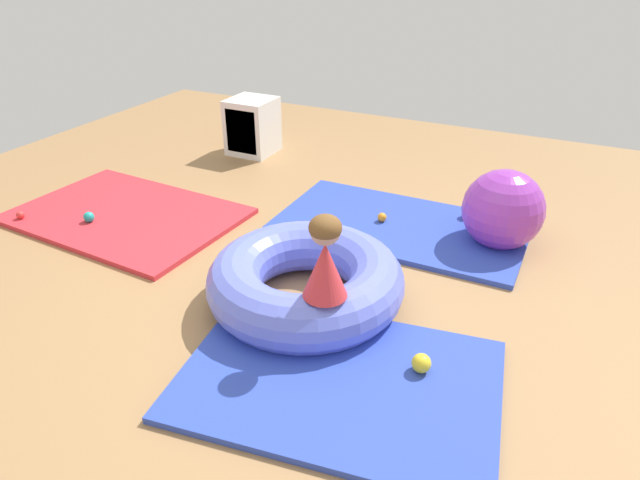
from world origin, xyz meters
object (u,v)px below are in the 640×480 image
(inflatable_cushion, at_px, (306,281))
(storage_cube, at_px, (251,127))
(exercise_ball_large, at_px, (503,210))
(play_ball_yellow, at_px, (421,363))
(play_ball_orange, at_px, (382,217))
(play_ball_teal, at_px, (89,217))
(play_ball_pink, at_px, (468,212))
(child_in_red, at_px, (325,258))
(play_ball_red, at_px, (20,215))

(inflatable_cushion, height_order, storage_cube, storage_cube)
(exercise_ball_large, distance_m, storage_cube, 2.82)
(play_ball_yellow, xyz_separation_m, exercise_ball_large, (0.09, 1.60, 0.20))
(play_ball_yellow, height_order, storage_cube, storage_cube)
(inflatable_cushion, distance_m, storage_cube, 2.79)
(play_ball_orange, bearing_deg, play_ball_teal, -153.78)
(inflatable_cushion, xyz_separation_m, play_ball_orange, (0.05, 1.20, -0.09))
(play_ball_yellow, bearing_deg, play_ball_pink, 95.85)
(play_ball_orange, relative_size, exercise_ball_large, 0.12)
(inflatable_cushion, bearing_deg, play_ball_pink, 67.60)
(play_ball_pink, distance_m, play_ball_orange, 0.69)
(child_in_red, height_order, play_ball_pink, child_in_red)
(exercise_ball_large, xyz_separation_m, storage_cube, (-2.68, 0.89, -0.01))
(play_ball_yellow, distance_m, play_ball_teal, 2.88)
(child_in_red, bearing_deg, play_ball_red, -59.57)
(play_ball_red, distance_m, play_ball_teal, 0.57)
(play_ball_orange, bearing_deg, exercise_ball_large, 5.48)
(play_ball_orange, distance_m, exercise_ball_large, 0.91)
(play_ball_yellow, xyz_separation_m, play_ball_teal, (-2.84, 0.51, -0.01))
(play_ball_pink, height_order, storage_cube, storage_cube)
(inflatable_cushion, relative_size, play_ball_yellow, 11.82)
(play_ball_yellow, bearing_deg, inflatable_cushion, 158.90)
(child_in_red, height_order, play_ball_red, child_in_red)
(play_ball_red, bearing_deg, play_ball_teal, 20.43)
(storage_cube, bearing_deg, play_ball_pink, -14.36)
(play_ball_red, bearing_deg, storage_cube, 70.30)
(play_ball_yellow, relative_size, play_ball_orange, 1.43)
(play_ball_yellow, relative_size, play_ball_red, 1.62)
(inflatable_cushion, distance_m, child_in_red, 0.57)
(play_ball_pink, relative_size, play_ball_orange, 1.42)
(play_ball_yellow, height_order, play_ball_red, play_ball_yellow)
(play_ball_red, xyz_separation_m, storage_cube, (0.78, 2.18, 0.21))
(child_in_red, distance_m, play_ball_yellow, 0.73)
(play_ball_teal, xyz_separation_m, exercise_ball_large, (2.93, 1.10, 0.21))
(play_ball_orange, bearing_deg, play_ball_pink, 31.59)
(inflatable_cushion, distance_m, play_ball_teal, 2.01)
(play_ball_yellow, bearing_deg, play_ball_teal, 169.89)
(play_ball_red, relative_size, storage_cube, 0.11)
(child_in_red, relative_size, play_ball_pink, 4.65)
(play_ball_yellow, distance_m, play_ball_red, 3.38)
(child_in_red, bearing_deg, play_ball_orange, -135.16)
(play_ball_red, bearing_deg, play_ball_yellow, -5.23)
(child_in_red, xyz_separation_m, storage_cube, (-2.03, 2.48, -0.29))
(play_ball_orange, xyz_separation_m, storage_cube, (-1.80, 0.97, 0.20))
(play_ball_pink, height_order, play_ball_teal, play_ball_pink)
(play_ball_teal, bearing_deg, play_ball_red, -159.57)
(exercise_ball_large, bearing_deg, inflatable_cushion, -125.99)
(play_ball_orange, bearing_deg, inflatable_cushion, -92.56)
(child_in_red, relative_size, exercise_ball_large, 0.81)
(child_in_red, xyz_separation_m, play_ball_yellow, (0.56, -0.02, -0.48))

